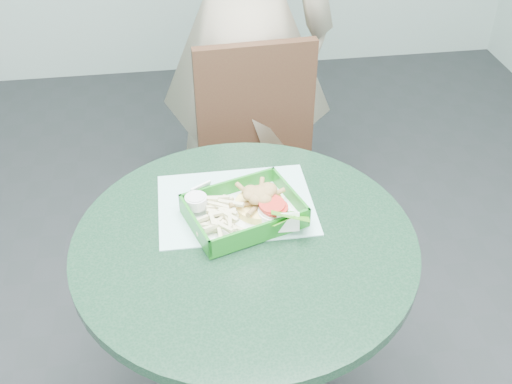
{
  "coord_description": "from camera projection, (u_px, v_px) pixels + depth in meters",
  "views": [
    {
      "loc": [
        -0.13,
        -1.07,
        1.76
      ],
      "look_at": [
        0.04,
        0.1,
        0.83
      ],
      "focal_mm": 42.0,
      "sensor_mm": 36.0,
      "label": 1
    }
  ],
  "objects": [
    {
      "name": "cafe_table",
      "position": [
        246.0,
        291.0,
        1.58
      ],
      "size": [
        0.85,
        0.85,
        0.75
      ],
      "color": "#2B2B2D",
      "rests_on": "floor"
    },
    {
      "name": "dining_chair",
      "position": [
        260.0,
        161.0,
        2.13
      ],
      "size": [
        0.42,
        0.42,
        0.93
      ],
      "rotation": [
        0.0,
        0.0,
        0.06
      ],
      "color": "#4A271B",
      "rests_on": "floor"
    },
    {
      "name": "placemat",
      "position": [
        236.0,
        210.0,
        1.57
      ],
      "size": [
        0.4,
        0.3,
        0.0
      ],
      "primitive_type": "cube",
      "rotation": [
        0.0,
        0.0,
        -0.0
      ],
      "color": "#9BD2CD",
      "rests_on": "cafe_table"
    },
    {
      "name": "food_basket",
      "position": [
        244.0,
        220.0,
        1.52
      ],
      "size": [
        0.27,
        0.2,
        0.05
      ],
      "rotation": [
        0.0,
        0.0,
        0.31
      ],
      "color": "#176E1B",
      "rests_on": "placemat"
    },
    {
      "name": "crab_sandwich",
      "position": [
        262.0,
        208.0,
        1.5
      ],
      "size": [
        0.13,
        0.13,
        0.07
      ],
      "rotation": [
        0.0,
        0.0,
        0.25
      ],
      "color": "#F3CD67",
      "rests_on": "food_basket"
    },
    {
      "name": "fries_pile",
      "position": [
        219.0,
        216.0,
        1.5
      ],
      "size": [
        0.15,
        0.16,
        0.04
      ],
      "primitive_type": null,
      "rotation": [
        0.0,
        0.0,
        -0.42
      ],
      "color": "beige",
      "rests_on": "food_basket"
    },
    {
      "name": "sauce_ramekin",
      "position": [
        202.0,
        198.0,
        1.54
      ],
      "size": [
        0.06,
        0.06,
        0.03
      ],
      "rotation": [
        0.0,
        0.0,
        0.34
      ],
      "color": "silver",
      "rests_on": "food_basket"
    },
    {
      "name": "garnish_cup",
      "position": [
        274.0,
        224.0,
        1.47
      ],
      "size": [
        0.12,
        0.11,
        0.05
      ],
      "rotation": [
        0.0,
        0.0,
        -0.36
      ],
      "color": "white",
      "rests_on": "food_basket"
    }
  ]
}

